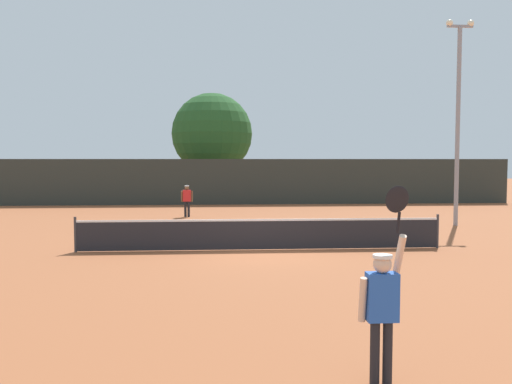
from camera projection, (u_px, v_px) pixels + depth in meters
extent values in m
plane|color=#9E5633|center=(261.00, 250.00, 16.28)|extent=(120.00, 120.00, 0.00)
cube|color=#232328|center=(261.00, 235.00, 16.25)|extent=(11.22, 0.03, 0.91)
cube|color=white|center=(261.00, 220.00, 16.22)|extent=(11.22, 0.04, 0.06)
cylinder|color=#333338|center=(75.00, 235.00, 15.86)|extent=(0.08, 0.08, 1.07)
cylinder|color=#333338|center=(437.00, 231.00, 16.62)|extent=(0.08, 0.08, 1.07)
cube|color=#2D332D|center=(240.00, 182.00, 32.86)|extent=(34.54, 0.12, 2.84)
cube|color=blue|center=(382.00, 297.00, 6.45)|extent=(0.38, 0.22, 0.60)
sphere|color=beige|center=(382.00, 264.00, 6.43)|extent=(0.23, 0.23, 0.23)
cylinder|color=white|center=(383.00, 256.00, 6.42)|extent=(0.24, 0.24, 0.04)
cylinder|color=black|center=(375.00, 353.00, 6.49)|extent=(0.12, 0.12, 0.81)
cylinder|color=black|center=(387.00, 353.00, 6.50)|extent=(0.12, 0.12, 0.81)
cylinder|color=beige|center=(363.00, 300.00, 6.44)|extent=(0.09, 0.17, 0.57)
cylinder|color=beige|center=(399.00, 255.00, 6.52)|extent=(0.09, 0.32, 0.55)
cylinder|color=black|center=(398.00, 223.00, 6.56)|extent=(0.04, 0.11, 0.28)
ellipsoid|color=black|center=(397.00, 199.00, 6.60)|extent=(0.30, 0.13, 0.36)
cube|color=red|center=(187.00, 196.00, 25.67)|extent=(0.38, 0.22, 0.56)
sphere|color=brown|center=(187.00, 188.00, 25.65)|extent=(0.21, 0.21, 0.21)
cylinder|color=white|center=(187.00, 186.00, 25.64)|extent=(0.23, 0.23, 0.04)
cylinder|color=black|center=(185.00, 209.00, 25.70)|extent=(0.12, 0.12, 0.76)
cylinder|color=black|center=(189.00, 209.00, 25.71)|extent=(0.12, 0.12, 0.76)
cylinder|color=brown|center=(182.00, 196.00, 25.65)|extent=(0.09, 0.17, 0.54)
cylinder|color=brown|center=(192.00, 196.00, 25.69)|extent=(0.09, 0.15, 0.54)
sphere|color=#CCE033|center=(236.00, 239.00, 18.21)|extent=(0.07, 0.07, 0.07)
cylinder|color=gray|center=(458.00, 127.00, 22.14)|extent=(0.18, 0.18, 8.29)
cube|color=gray|center=(460.00, 26.00, 21.88)|extent=(1.10, 0.10, 0.10)
sphere|color=#F2EDCC|center=(450.00, 23.00, 21.85)|extent=(0.28, 0.28, 0.28)
sphere|color=#F2EDCC|center=(471.00, 23.00, 21.91)|extent=(0.28, 0.28, 0.28)
cylinder|color=brown|center=(212.00, 181.00, 38.02)|extent=(0.56, 0.56, 2.51)
sphere|color=#235123|center=(212.00, 134.00, 37.81)|extent=(5.79, 5.79, 5.79)
cube|color=red|center=(129.00, 188.00, 40.51)|extent=(1.96, 4.23, 0.90)
cube|color=#2D333D|center=(128.00, 178.00, 40.16)|extent=(1.73, 2.22, 0.64)
cylinder|color=black|center=(121.00, 191.00, 41.86)|extent=(0.22, 0.60, 0.60)
cylinder|color=black|center=(143.00, 191.00, 41.98)|extent=(0.22, 0.60, 0.60)
cylinder|color=black|center=(114.00, 193.00, 39.07)|extent=(0.22, 0.60, 0.60)
cylinder|color=black|center=(137.00, 193.00, 39.19)|extent=(0.22, 0.60, 0.60)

